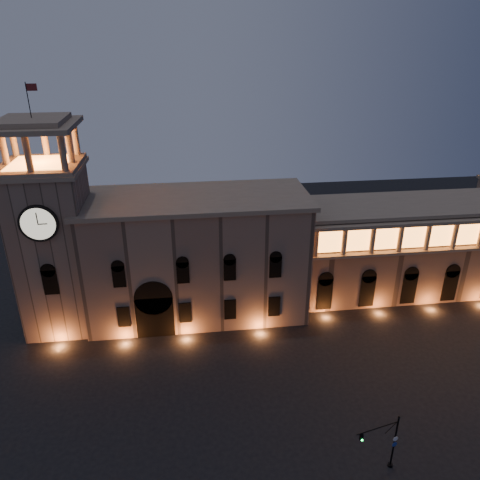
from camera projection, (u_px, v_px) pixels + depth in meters
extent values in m
plane|color=black|center=(228.00, 421.00, 49.54)|extent=(160.00, 160.00, 0.00)
cube|color=#7E6452|center=(197.00, 258.00, 65.64)|extent=(30.00, 12.00, 17.00)
cube|color=gray|center=(194.00, 198.00, 61.98)|extent=(30.80, 12.80, 0.60)
cube|color=black|center=(155.00, 315.00, 62.36)|extent=(5.00, 1.40, 6.00)
cylinder|color=black|center=(154.00, 296.00, 61.11)|extent=(5.00, 1.40, 5.00)
cube|color=orange|center=(155.00, 317.00, 62.26)|extent=(4.20, 0.20, 5.00)
cube|color=#7E6452|center=(56.00, 252.00, 61.57)|extent=(9.00, 9.00, 22.00)
cube|color=gray|center=(41.00, 169.00, 56.90)|extent=(9.80, 9.80, 0.50)
cylinder|color=black|center=(38.00, 224.00, 54.86)|extent=(4.60, 0.35, 4.60)
cylinder|color=beige|center=(38.00, 224.00, 54.73)|extent=(4.00, 0.12, 4.00)
cube|color=gray|center=(40.00, 165.00, 56.69)|extent=(9.40, 9.40, 0.50)
cube|color=orange|center=(40.00, 163.00, 56.57)|extent=(6.80, 6.80, 0.15)
cylinder|color=gray|center=(28.00, 154.00, 52.29)|extent=(0.76, 0.76, 4.20)
cylinder|color=gray|center=(63.00, 153.00, 52.72)|extent=(0.76, 0.76, 4.20)
cylinder|color=gray|center=(13.00, 140.00, 58.71)|extent=(0.76, 0.76, 4.20)
cylinder|color=gray|center=(45.00, 139.00, 59.14)|extent=(0.76, 0.76, 4.20)
cylinder|color=gray|center=(76.00, 138.00, 59.58)|extent=(0.76, 0.76, 4.20)
cylinder|color=gray|center=(3.00, 147.00, 55.28)|extent=(0.76, 0.76, 4.20)
cylinder|color=gray|center=(70.00, 145.00, 56.15)|extent=(0.76, 0.76, 4.20)
cube|color=gray|center=(33.00, 126.00, 54.72)|extent=(9.80, 9.80, 0.60)
cube|color=gray|center=(32.00, 120.00, 54.47)|extent=(7.50, 7.50, 0.60)
cylinder|color=black|center=(28.00, 100.00, 53.51)|extent=(0.10, 0.10, 4.00)
plane|color=#5B1A1A|center=(31.00, 87.00, 53.00)|extent=(1.20, 0.00, 1.20)
cube|color=#795F4D|center=(418.00, 248.00, 71.96)|extent=(40.00, 10.00, 14.00)
cube|color=gray|center=(426.00, 204.00, 68.95)|extent=(40.60, 10.60, 0.50)
cube|color=gray|center=(439.00, 250.00, 66.04)|extent=(40.00, 1.20, 0.40)
cube|color=gray|center=(444.00, 222.00, 64.26)|extent=(40.00, 1.40, 0.50)
cube|color=orange|center=(439.00, 234.00, 65.62)|extent=(38.00, 0.15, 3.60)
cylinder|color=gray|center=(316.00, 243.00, 63.06)|extent=(0.70, 0.70, 4.00)
cylinder|color=gray|center=(345.00, 241.00, 63.52)|extent=(0.70, 0.70, 4.00)
cylinder|color=gray|center=(373.00, 240.00, 63.98)|extent=(0.70, 0.70, 4.00)
cylinder|color=gray|center=(400.00, 238.00, 64.44)|extent=(0.70, 0.70, 4.00)
cylinder|color=gray|center=(428.00, 237.00, 64.90)|extent=(0.70, 0.70, 4.00)
cylinder|color=gray|center=(455.00, 235.00, 65.36)|extent=(0.70, 0.70, 4.00)
cylinder|color=black|center=(394.00, 443.00, 43.17)|extent=(0.17, 0.17, 6.10)
cylinder|color=black|center=(390.00, 465.00, 44.39)|extent=(0.49, 0.49, 0.26)
sphere|color=black|center=(399.00, 417.00, 41.87)|extent=(0.24, 0.24, 0.24)
cylinder|color=black|center=(378.00, 428.00, 41.40)|extent=(4.27, 1.09, 0.10)
cube|color=black|center=(361.00, 437.00, 41.05)|extent=(0.31, 0.30, 0.74)
cylinder|color=#0CE53F|center=(362.00, 440.00, 41.04)|extent=(0.17, 0.10, 0.16)
cylinder|color=silver|center=(396.00, 439.00, 42.80)|extent=(0.52, 0.15, 0.52)
cylinder|color=navy|center=(395.00, 444.00, 43.09)|extent=(0.52, 0.15, 0.52)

